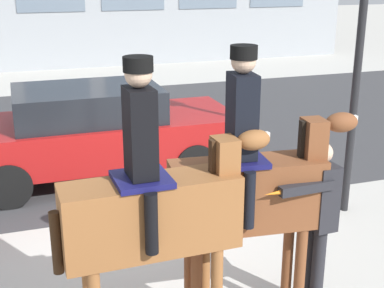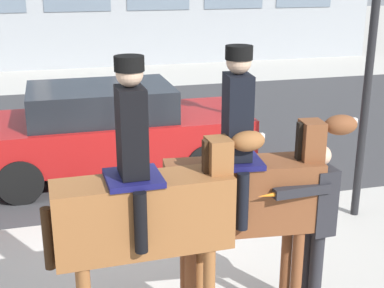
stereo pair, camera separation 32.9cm
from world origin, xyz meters
name	(u,v)px [view 1 (the left image)]	position (x,y,z in m)	size (l,w,h in m)	color
ground_plane	(141,231)	(0.00, 0.00, 0.00)	(80.00, 80.00, 0.00)	#B2AFA8
road_surface	(90,133)	(0.00, 4.75, 0.00)	(22.55, 8.50, 0.01)	#38383A
mounted_horse_lead	(155,208)	(-0.39, -2.32, 1.41)	(1.95, 0.65, 2.72)	brown
mounted_horse_companion	(251,186)	(0.59, -2.14, 1.42)	(1.88, 0.65, 2.74)	brown
pedestrian_bystander	(317,214)	(1.26, -2.24, 1.07)	(0.82, 0.46, 1.81)	#232328
street_car_near_lane	(95,131)	(-0.25, 2.19, 0.81)	(4.64, 1.90, 1.55)	maroon
traffic_light	(365,1)	(2.98, -0.31, 2.96)	(0.24, 0.29, 4.47)	black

